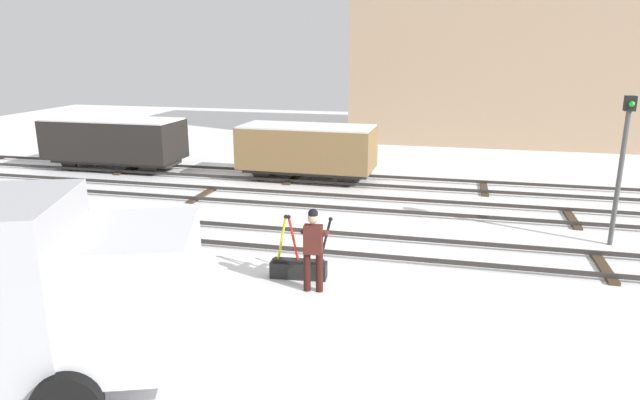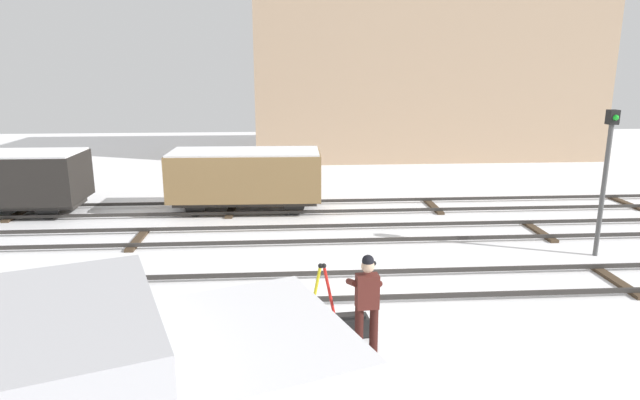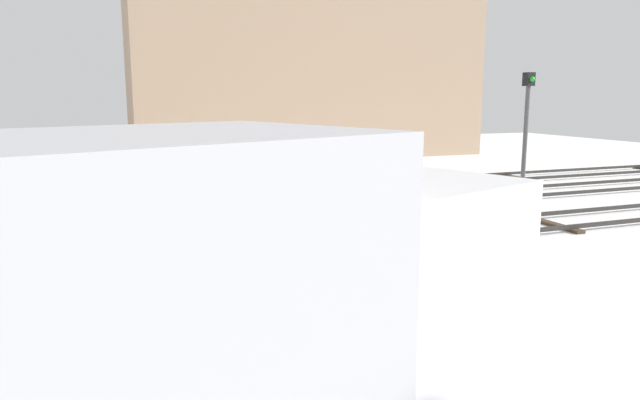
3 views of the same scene
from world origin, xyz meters
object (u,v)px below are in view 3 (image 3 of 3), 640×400
(switch_lever_frame, at_px, (333,266))
(freight_car_mid_siding, at_px, (154,161))
(delivery_truck, at_px, (175,317))
(rail_worker, at_px, (373,228))
(signal_post, at_px, (526,127))

(switch_lever_frame, distance_m, freight_car_mid_siding, 9.36)
(freight_car_mid_siding, bearing_deg, delivery_truck, -92.97)
(switch_lever_frame, height_order, rail_worker, rail_worker)
(switch_lever_frame, relative_size, freight_car_mid_siding, 0.28)
(switch_lever_frame, xyz_separation_m, delivery_truck, (-3.26, -5.13, 1.40))
(delivery_truck, relative_size, freight_car_mid_siding, 1.22)
(rail_worker, xyz_separation_m, freight_car_mid_siding, (-2.66, 9.63, 0.21))
(signal_post, relative_size, freight_car_mid_siding, 0.75)
(rail_worker, relative_size, signal_post, 0.47)
(rail_worker, xyz_separation_m, delivery_truck, (-3.73, -4.55, 0.64))
(rail_worker, distance_m, signal_post, 8.21)
(rail_worker, distance_m, delivery_truck, 5.92)
(switch_lever_frame, bearing_deg, delivery_truck, -127.29)
(rail_worker, relative_size, freight_car_mid_siding, 0.35)
(switch_lever_frame, bearing_deg, freight_car_mid_siding, 98.63)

